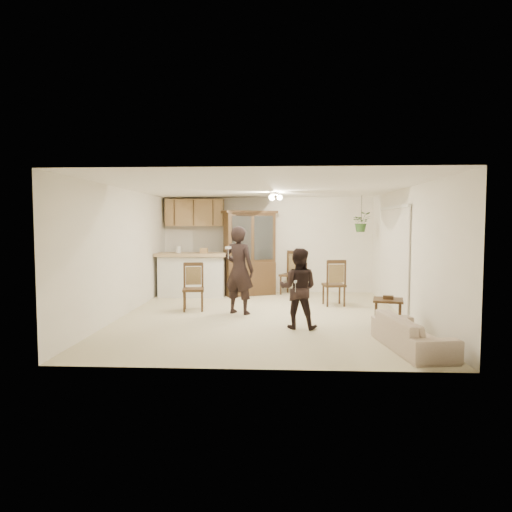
{
  "coord_description": "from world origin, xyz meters",
  "views": [
    {
      "loc": [
        0.32,
        -8.8,
        1.81
      ],
      "look_at": [
        -0.16,
        0.4,
        1.16
      ],
      "focal_mm": 32.0,
      "sensor_mm": 36.0,
      "label": 1
    }
  ],
  "objects_px": {
    "china_hutch": "(249,254)",
    "chair_hutch_left": "(291,282)",
    "chair_hutch_right": "(334,292)",
    "chair_bar": "(193,297)",
    "child": "(298,290)",
    "adult": "(239,269)",
    "sofa": "(412,325)",
    "side_table": "(388,314)"
  },
  "relations": [
    {
      "from": "adult",
      "to": "child",
      "type": "relative_size",
      "value": 1.33
    },
    {
      "from": "chair_hutch_left",
      "to": "china_hutch",
      "type": "bearing_deg",
      "value": -143.65
    },
    {
      "from": "adult",
      "to": "side_table",
      "type": "distance_m",
      "value": 3.01
    },
    {
      "from": "adult",
      "to": "china_hutch",
      "type": "bearing_deg",
      "value": -66.21
    },
    {
      "from": "china_hutch",
      "to": "chair_bar",
      "type": "distance_m",
      "value": 2.52
    },
    {
      "from": "chair_hutch_left",
      "to": "side_table",
      "type": "bearing_deg",
      "value": -41.12
    },
    {
      "from": "chair_hutch_right",
      "to": "side_table",
      "type": "bearing_deg",
      "value": 96.82
    },
    {
      "from": "side_table",
      "to": "chair_hutch_left",
      "type": "relative_size",
      "value": 0.53
    },
    {
      "from": "chair_hutch_right",
      "to": "child",
      "type": "bearing_deg",
      "value": 60.29
    },
    {
      "from": "child",
      "to": "side_table",
      "type": "relative_size",
      "value": 2.27
    },
    {
      "from": "sofa",
      "to": "chair_bar",
      "type": "relative_size",
      "value": 1.89
    },
    {
      "from": "adult",
      "to": "child",
      "type": "height_order",
      "value": "adult"
    },
    {
      "from": "child",
      "to": "china_hutch",
      "type": "xyz_separation_m",
      "value": [
        -1.08,
        3.68,
        0.38
      ]
    },
    {
      "from": "china_hutch",
      "to": "chair_hutch_left",
      "type": "height_order",
      "value": "china_hutch"
    },
    {
      "from": "child",
      "to": "chair_hutch_left",
      "type": "relative_size",
      "value": 1.21
    },
    {
      "from": "sofa",
      "to": "child",
      "type": "relative_size",
      "value": 1.39
    },
    {
      "from": "child",
      "to": "china_hutch",
      "type": "distance_m",
      "value": 3.85
    },
    {
      "from": "sofa",
      "to": "china_hutch",
      "type": "bearing_deg",
      "value": 20.19
    },
    {
      "from": "adult",
      "to": "side_table",
      "type": "xyz_separation_m",
      "value": [
        2.65,
        -1.29,
        -0.62
      ]
    },
    {
      "from": "chair_bar",
      "to": "chair_hutch_left",
      "type": "distance_m",
      "value": 3.14
    },
    {
      "from": "chair_bar",
      "to": "chair_hutch_left",
      "type": "xyz_separation_m",
      "value": [
        2.1,
        2.33,
        0.03
      ]
    },
    {
      "from": "adult",
      "to": "child",
      "type": "bearing_deg",
      "value": 157.83
    },
    {
      "from": "adult",
      "to": "china_hutch",
      "type": "distance_m",
      "value": 2.46
    },
    {
      "from": "china_hutch",
      "to": "chair_hutch_left",
      "type": "xyz_separation_m",
      "value": [
        1.07,
        0.17,
        -0.74
      ]
    },
    {
      "from": "child",
      "to": "chair_hutch_left",
      "type": "bearing_deg",
      "value": -79.17
    },
    {
      "from": "adult",
      "to": "chair_bar",
      "type": "height_order",
      "value": "adult"
    },
    {
      "from": "adult",
      "to": "side_table",
      "type": "relative_size",
      "value": 3.03
    },
    {
      "from": "sofa",
      "to": "side_table",
      "type": "xyz_separation_m",
      "value": [
        -0.06,
        1.2,
        -0.09
      ]
    },
    {
      "from": "sofa",
      "to": "china_hutch",
      "type": "height_order",
      "value": "china_hutch"
    },
    {
      "from": "sofa",
      "to": "chair_bar",
      "type": "height_order",
      "value": "chair_bar"
    },
    {
      "from": "chair_hutch_right",
      "to": "chair_hutch_left",
      "type": "bearing_deg",
      "value": -68.78
    },
    {
      "from": "china_hutch",
      "to": "chair_hutch_left",
      "type": "relative_size",
      "value": 1.92
    },
    {
      "from": "chair_bar",
      "to": "chair_hutch_left",
      "type": "relative_size",
      "value": 0.89
    },
    {
      "from": "adult",
      "to": "chair_hutch_left",
      "type": "distance_m",
      "value": 2.91
    },
    {
      "from": "chair_hutch_right",
      "to": "chair_bar",
      "type": "bearing_deg",
      "value": 5.66
    },
    {
      "from": "china_hutch",
      "to": "adult",
      "type": "bearing_deg",
      "value": -115.13
    },
    {
      "from": "child",
      "to": "chair_hutch_right",
      "type": "bearing_deg",
      "value": -100.64
    },
    {
      "from": "sofa",
      "to": "adult",
      "type": "relative_size",
      "value": 1.04
    },
    {
      "from": "sofa",
      "to": "chair_hutch_left",
      "type": "xyz_separation_m",
      "value": [
        -1.6,
        5.11,
        -0.05
      ]
    },
    {
      "from": "chair_bar",
      "to": "chair_hutch_right",
      "type": "relative_size",
      "value": 0.97
    },
    {
      "from": "adult",
      "to": "chair_bar",
      "type": "distance_m",
      "value": 1.2
    },
    {
      "from": "chair_hutch_left",
      "to": "adult",
      "type": "bearing_deg",
      "value": -85.63
    }
  ]
}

